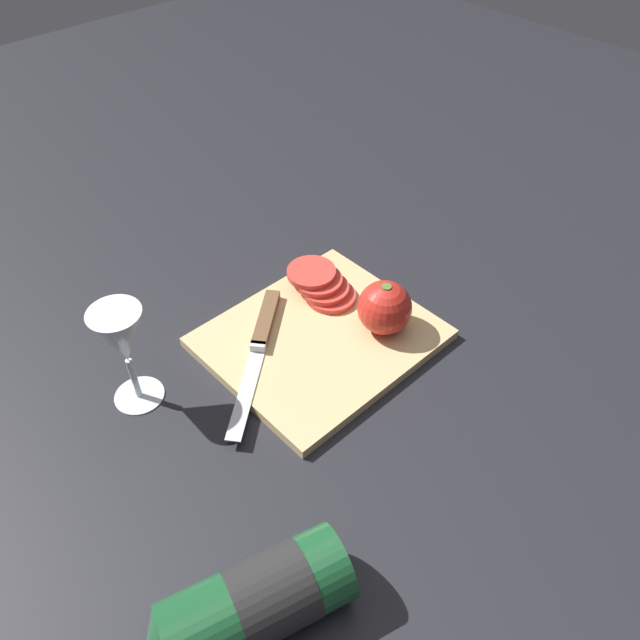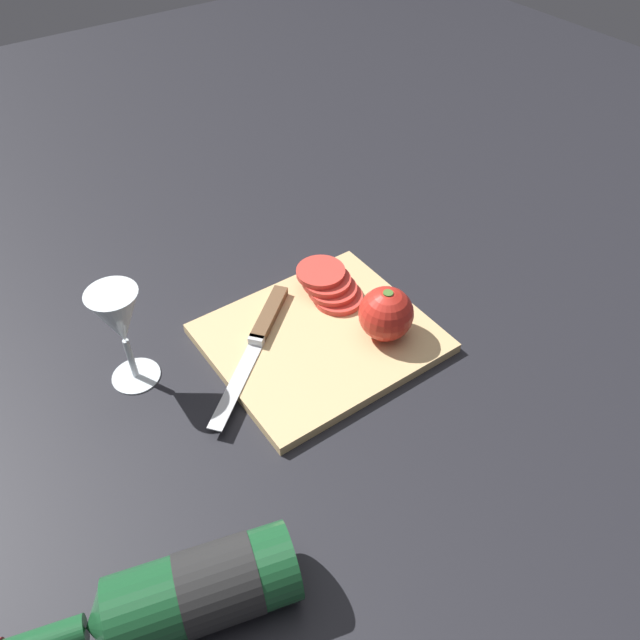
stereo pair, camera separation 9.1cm
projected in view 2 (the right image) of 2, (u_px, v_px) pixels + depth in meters
The scene contains 7 objects.
ground_plane at pixel (282, 364), 0.91m from camera, with size 3.00×3.00×0.00m, color black.
cutting_board at pixel (320, 338), 0.94m from camera, with size 0.32×0.27×0.02m.
wine_bottle at pixel (195, 592), 0.63m from camera, with size 0.30×0.14×0.09m.
wine_glass at pixel (119, 322), 0.82m from camera, with size 0.07×0.07×0.16m.
whole_tomato at pixel (386, 314), 0.90m from camera, with size 0.08×0.08×0.08m.
knife at pixel (264, 325), 0.94m from camera, with size 0.23×0.19×0.01m.
tomato_slice_stack_near at pixel (329, 285), 0.98m from camera, with size 0.08×0.12×0.04m.
Camera 2 is at (-0.31, -0.53, 0.68)m, focal length 35.00 mm.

